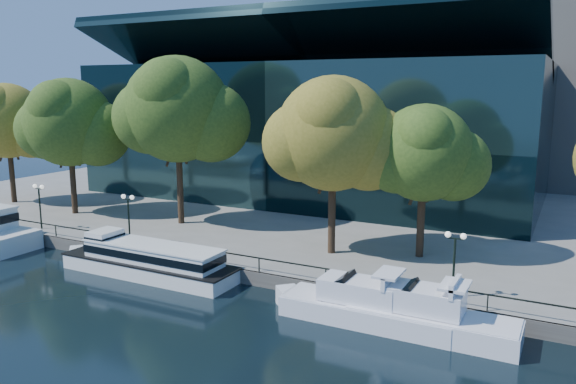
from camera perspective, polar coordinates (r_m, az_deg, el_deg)
The scene contains 15 objects.
ground at distance 39.63m, azimuth -11.70°, elevation -9.53°, with size 160.00×160.00×0.00m, color black.
promenade at distance 70.47m, azimuth 7.20°, elevation -0.10°, with size 90.00×67.08×1.00m.
railing at distance 41.45m, azimuth -8.97°, elevation -5.71°, with size 88.20×0.08×0.99m.
convention_building at distance 66.72m, azimuth 2.73°, elevation 6.31°, with size 50.00×24.57×21.43m.
tour_boat at distance 42.40m, azimuth -14.41°, elevation -6.55°, with size 15.25×3.40×2.89m.
cruiser_near at distance 33.62m, azimuth 7.33°, elevation -11.28°, with size 11.28×2.90×3.27m.
cruiser_far at distance 32.64m, azimuth 13.69°, elevation -12.07°, with size 10.39×2.88×3.40m.
tree_0 at distance 67.80m, azimuth -26.58°, elevation 6.34°, with size 10.08×8.26×12.97m.
tree_1 at distance 59.16m, azimuth -21.29°, elevation 6.42°, with size 10.78×8.84×13.41m.
tree_2 at distance 51.85m, azimuth -11.05°, elevation 8.01°, with size 11.98×9.83×15.32m.
tree_3 at distance 41.62m, azimuth 4.78°, elevation 5.67°, with size 10.67×8.75×13.39m.
tree_4 at distance 41.86m, azimuth 13.81°, elevation 3.66°, with size 8.87×7.27×11.36m.
lamp_0 at distance 54.44m, azimuth -23.96°, elevation -0.38°, with size 1.26×0.36×4.03m.
lamp_1 at distance 46.84m, azimuth -15.92°, elevation -1.53°, with size 1.26×0.36×4.03m.
lamp_2 at distance 35.02m, azimuth 16.59°, elevation -5.61°, with size 1.26×0.36×4.03m.
Camera 1 is at (23.80, -28.66, 13.50)m, focal length 35.00 mm.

